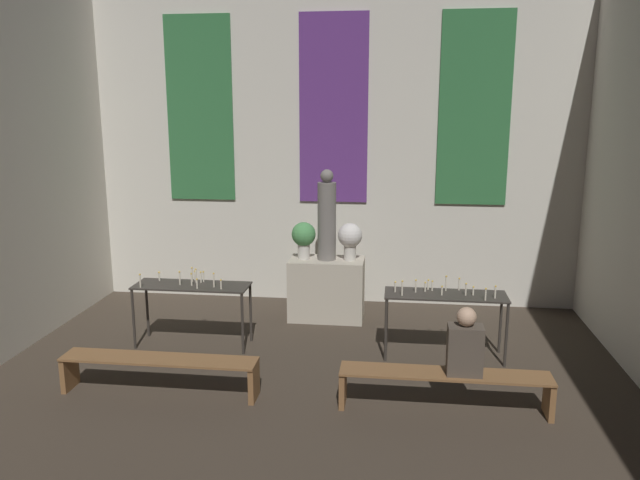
{
  "coord_description": "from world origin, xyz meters",
  "views": [
    {
      "loc": [
        1.01,
        0.6,
        3.16
      ],
      "look_at": [
        0.0,
        8.69,
        1.38
      ],
      "focal_mm": 35.0,
      "sensor_mm": 36.0,
      "label": 1
    }
  ],
  "objects_px": {
    "flower_vase_right": "(350,238)",
    "person_seated": "(465,345)",
    "pew_back_left": "(159,367)",
    "altar": "(327,289)",
    "pew_back_right": "(444,382)",
    "flower_vase_left": "(304,237)",
    "candle_rack_left": "(192,291)",
    "candle_rack_right": "(445,301)",
    "statue": "(327,218)"
  },
  "relations": [
    {
      "from": "altar",
      "to": "candle_rack_left",
      "type": "bearing_deg",
      "value": -142.32
    },
    {
      "from": "pew_back_left",
      "to": "flower_vase_left",
      "type": "bearing_deg",
      "value": 66.01
    },
    {
      "from": "flower_vase_left",
      "to": "candle_rack_right",
      "type": "height_order",
      "value": "flower_vase_left"
    },
    {
      "from": "statue",
      "to": "pew_back_left",
      "type": "xyz_separation_m",
      "value": [
        -1.55,
        -2.72,
        -1.22
      ]
    },
    {
      "from": "flower_vase_right",
      "to": "candle_rack_left",
      "type": "bearing_deg",
      "value": -147.41
    },
    {
      "from": "altar",
      "to": "person_seated",
      "type": "relative_size",
      "value": 1.53
    },
    {
      "from": "altar",
      "to": "statue",
      "type": "height_order",
      "value": "statue"
    },
    {
      "from": "flower_vase_right",
      "to": "candle_rack_right",
      "type": "height_order",
      "value": "flower_vase_right"
    },
    {
      "from": "candle_rack_left",
      "to": "flower_vase_right",
      "type": "bearing_deg",
      "value": 32.59
    },
    {
      "from": "flower_vase_right",
      "to": "candle_rack_right",
      "type": "relative_size",
      "value": 0.36
    },
    {
      "from": "flower_vase_left",
      "to": "candle_rack_right",
      "type": "distance_m",
      "value": 2.41
    },
    {
      "from": "pew_back_left",
      "to": "person_seated",
      "type": "relative_size",
      "value": 3.04
    },
    {
      "from": "altar",
      "to": "pew_back_left",
      "type": "distance_m",
      "value": 3.13
    },
    {
      "from": "statue",
      "to": "flower_vase_right",
      "type": "height_order",
      "value": "statue"
    },
    {
      "from": "pew_back_left",
      "to": "statue",
      "type": "bearing_deg",
      "value": 60.27
    },
    {
      "from": "altar",
      "to": "candle_rack_left",
      "type": "distance_m",
      "value": 2.1
    },
    {
      "from": "candle_rack_left",
      "to": "candle_rack_right",
      "type": "distance_m",
      "value": 3.29
    },
    {
      "from": "candle_rack_left",
      "to": "candle_rack_right",
      "type": "relative_size",
      "value": 1.0
    },
    {
      "from": "candle_rack_right",
      "to": "pew_back_right",
      "type": "height_order",
      "value": "candle_rack_right"
    },
    {
      "from": "pew_back_left",
      "to": "flower_vase_right",
      "type": "bearing_deg",
      "value": 55.11
    },
    {
      "from": "statue",
      "to": "candle_rack_left",
      "type": "bearing_deg",
      "value": -142.32
    },
    {
      "from": "statue",
      "to": "flower_vase_right",
      "type": "xyz_separation_m",
      "value": [
        0.34,
        0.0,
        -0.29
      ]
    },
    {
      "from": "flower_vase_left",
      "to": "flower_vase_right",
      "type": "bearing_deg",
      "value": 0.0
    },
    {
      "from": "statue",
      "to": "flower_vase_left",
      "type": "relative_size",
      "value": 2.42
    },
    {
      "from": "altar",
      "to": "pew_back_right",
      "type": "xyz_separation_m",
      "value": [
        1.55,
        -2.72,
        -0.14
      ]
    },
    {
      "from": "flower_vase_left",
      "to": "candle_rack_left",
      "type": "xyz_separation_m",
      "value": [
        -1.3,
        -1.27,
        -0.51
      ]
    },
    {
      "from": "flower_vase_right",
      "to": "person_seated",
      "type": "distance_m",
      "value": 3.1
    },
    {
      "from": "statue",
      "to": "pew_back_right",
      "type": "xyz_separation_m",
      "value": [
        1.55,
        -2.72,
        -1.22
      ]
    },
    {
      "from": "candle_rack_left",
      "to": "candle_rack_right",
      "type": "bearing_deg",
      "value": -0.01
    },
    {
      "from": "flower_vase_right",
      "to": "person_seated",
      "type": "height_order",
      "value": "flower_vase_right"
    },
    {
      "from": "flower_vase_right",
      "to": "pew_back_right",
      "type": "height_order",
      "value": "flower_vase_right"
    },
    {
      "from": "candle_rack_left",
      "to": "pew_back_right",
      "type": "xyz_separation_m",
      "value": [
        3.2,
        -1.45,
        -0.43
      ]
    },
    {
      "from": "altar",
      "to": "pew_back_right",
      "type": "height_order",
      "value": "altar"
    },
    {
      "from": "candle_rack_left",
      "to": "pew_back_right",
      "type": "distance_m",
      "value": 3.54
    },
    {
      "from": "statue",
      "to": "pew_back_left",
      "type": "height_order",
      "value": "statue"
    },
    {
      "from": "altar",
      "to": "pew_back_left",
      "type": "height_order",
      "value": "altar"
    },
    {
      "from": "statue",
      "to": "candle_rack_left",
      "type": "distance_m",
      "value": 2.23
    },
    {
      "from": "candle_rack_right",
      "to": "flower_vase_left",
      "type": "bearing_deg",
      "value": 147.35
    },
    {
      "from": "flower_vase_left",
      "to": "candle_rack_left",
      "type": "bearing_deg",
      "value": -135.71
    },
    {
      "from": "pew_back_left",
      "to": "pew_back_right",
      "type": "distance_m",
      "value": 3.11
    },
    {
      "from": "flower_vase_left",
      "to": "pew_back_right",
      "type": "bearing_deg",
      "value": -55.11
    },
    {
      "from": "flower_vase_left",
      "to": "pew_back_left",
      "type": "height_order",
      "value": "flower_vase_left"
    },
    {
      "from": "statue",
      "to": "flower_vase_right",
      "type": "bearing_deg",
      "value": 0.0
    },
    {
      "from": "flower_vase_right",
      "to": "pew_back_left",
      "type": "distance_m",
      "value": 3.44
    },
    {
      "from": "pew_back_left",
      "to": "altar",
      "type": "bearing_deg",
      "value": 60.27
    },
    {
      "from": "altar",
      "to": "flower_vase_right",
      "type": "bearing_deg",
      "value": 0.0
    },
    {
      "from": "candle_rack_left",
      "to": "pew_back_right",
      "type": "height_order",
      "value": "candle_rack_left"
    },
    {
      "from": "altar",
      "to": "person_seated",
      "type": "height_order",
      "value": "person_seated"
    },
    {
      "from": "altar",
      "to": "flower_vase_left",
      "type": "bearing_deg",
      "value": 180.0
    },
    {
      "from": "pew_back_right",
      "to": "candle_rack_right",
      "type": "bearing_deg",
      "value": 86.42
    }
  ]
}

